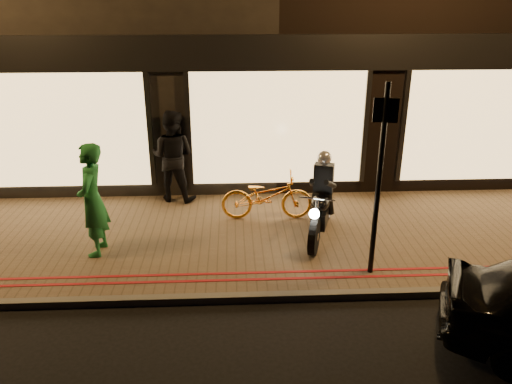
% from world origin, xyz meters
% --- Properties ---
extents(ground, '(90.00, 90.00, 0.00)m').
position_xyz_m(ground, '(0.00, 0.00, 0.00)').
color(ground, black).
rests_on(ground, ground).
extents(sidewalk, '(50.00, 4.00, 0.12)m').
position_xyz_m(sidewalk, '(0.00, 2.00, 0.06)').
color(sidewalk, brown).
rests_on(sidewalk, ground).
extents(kerb_stone, '(50.00, 0.14, 0.12)m').
position_xyz_m(kerb_stone, '(0.00, 0.05, 0.06)').
color(kerb_stone, '#59544C').
rests_on(kerb_stone, ground).
extents(red_kerb_lines, '(50.00, 0.26, 0.01)m').
position_xyz_m(red_kerb_lines, '(0.00, 0.55, 0.12)').
color(red_kerb_lines, maroon).
rests_on(red_kerb_lines, sidewalk).
extents(motorcycle, '(0.84, 1.88, 1.59)m').
position_xyz_m(motorcycle, '(0.61, 1.89, 0.73)').
color(motorcycle, black).
rests_on(motorcycle, sidewalk).
extents(sign_post, '(0.35, 0.11, 3.00)m').
position_xyz_m(sign_post, '(1.20, 0.60, 1.80)').
color(sign_post, black).
rests_on(sign_post, sidewalk).
extents(bicycle_gold, '(1.77, 0.64, 0.93)m').
position_xyz_m(bicycle_gold, '(-0.30, 2.72, 0.58)').
color(bicycle_gold, orange).
rests_on(bicycle_gold, sidewalk).
extents(person_green, '(0.47, 0.71, 1.93)m').
position_xyz_m(person_green, '(-3.27, 1.47, 1.08)').
color(person_green, '#1F7535').
rests_on(person_green, sidewalk).
extents(person_dark, '(1.09, 0.94, 1.94)m').
position_xyz_m(person_dark, '(-2.21, 3.80, 1.09)').
color(person_dark, black).
rests_on(person_dark, sidewalk).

